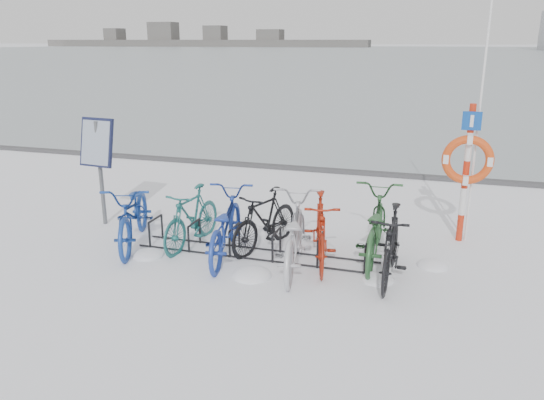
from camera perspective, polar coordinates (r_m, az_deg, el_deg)
The scene contains 16 objects.
ground at distance 8.70m, azimuth -1.81°, elevation -5.90°, with size 900.00×900.00×0.00m, color white.
ice_sheet at distance 162.64m, azimuth 16.64°, elevation 14.98°, with size 400.00×298.00×0.02m, color #949FA8.
quay_edge at distance 14.13m, azimuth 5.90°, elevation 3.20°, with size 400.00×0.25×0.10m, color #3F3F42.
bike_rack at distance 8.63m, azimuth -1.82°, elevation -4.79°, with size 4.00×0.48×0.46m.
info_board at distance 10.22m, azimuth -18.27°, elevation 5.24°, with size 0.70×0.32×2.02m.
lifebuoy_station at distance 9.40m, azimuth 20.32°, elevation 4.04°, with size 0.83×0.23×4.31m.
shoreline at distance 295.19m, azimuth -8.34°, elevation 16.55°, with size 180.00×12.00×9.50m.
bike_0 at distance 9.27m, azimuth -14.62°, elevation -1.20°, with size 0.76×2.19×1.15m, color navy.
bike_1 at distance 9.05m, azimuth -8.64°, elevation -1.65°, with size 0.49×1.72×1.04m, color #1C5D5C.
bike_2 at distance 8.51m, azimuth -5.10°, elevation -2.50°, with size 0.73×2.10×1.10m, color #1D3796.
bike_3 at distance 8.82m, azimuth -0.76°, elevation -1.97°, with size 0.48×1.72×1.03m, color black.
bike_4 at distance 8.06m, azimuth 2.30°, elevation -3.44°, with size 0.75×2.17×1.14m, color #B7B8C0.
bike_5 at distance 8.27m, azimuth 5.24°, elevation -3.05°, with size 0.52×1.85×1.11m, color #9B200D.
bike_6 at distance 8.52m, azimuth 10.99°, elevation -2.56°, with size 0.76×2.19×1.15m, color #27562C.
bike_7 at distance 7.87m, azimuth 12.72°, elevation -4.54°, with size 0.51×1.82×1.09m, color black.
snow_drifts at distance 8.42m, azimuth 1.72°, elevation -6.70°, with size 4.94×1.90×0.21m.
Camera 1 is at (2.60, -7.59, 3.36)m, focal length 35.00 mm.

